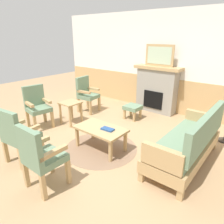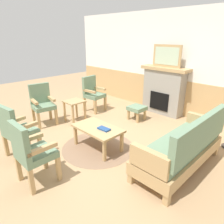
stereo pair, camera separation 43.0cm
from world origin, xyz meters
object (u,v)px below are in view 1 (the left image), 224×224
object	(u,v)px
book_on_table	(108,129)
armchair_near_fireplace	(86,93)
couch	(187,143)
side_table	(70,107)
armchair_front_left	(17,134)
framed_picture	(159,55)
armchair_by_window_left	(37,105)
armchair_front_center	(40,155)
footstool	(133,108)
fireplace	(157,89)
coffee_table	(101,130)

from	to	relation	value
book_on_table	armchair_near_fireplace	bearing A→B (deg)	145.07
couch	side_table	size ratio (longest dim) A/B	3.27
book_on_table	armchair_front_left	bearing A→B (deg)	-127.88
book_on_table	framed_picture	bearing A→B (deg)	97.50
armchair_front_left	side_table	world-z (taller)	armchair_front_left
armchair_by_window_left	armchair_front_center	bearing A→B (deg)	-31.24
footstool	side_table	size ratio (longest dim) A/B	0.73
armchair_front_center	couch	bearing A→B (deg)	53.35
fireplace	framed_picture	bearing A→B (deg)	90.00
framed_picture	footstool	world-z (taller)	framed_picture
side_table	framed_picture	bearing A→B (deg)	60.02
armchair_near_fireplace	side_table	size ratio (longest dim) A/B	1.78
armchair_front_left	armchair_front_center	bearing A→B (deg)	-8.80
fireplace	armchair_front_center	distance (m)	3.89
armchair_by_window_left	armchair_front_center	world-z (taller)	same
book_on_table	armchair_near_fireplace	xyz separation A→B (m)	(-1.88, 1.31, 0.08)
couch	footstool	xyz separation A→B (m)	(-1.83, 1.14, -0.11)
armchair_by_window_left	book_on_table	bearing A→B (deg)	4.60
armchair_near_fireplace	armchair_front_left	bearing A→B (deg)	-69.52
fireplace	couch	world-z (taller)	fireplace
coffee_table	armchair_front_left	world-z (taller)	armchair_front_left
footstool	side_table	world-z (taller)	side_table
coffee_table	footstool	bearing A→B (deg)	102.55
book_on_table	couch	bearing A→B (deg)	21.39
armchair_near_fireplace	armchair_by_window_left	world-z (taller)	same
armchair_by_window_left	side_table	xyz separation A→B (m)	(0.47, 0.60, -0.10)
footstool	armchair_by_window_left	bearing A→B (deg)	-129.41
fireplace	couch	bearing A→B (deg)	-51.33
side_table	couch	bearing A→B (deg)	1.36
coffee_table	armchair_front_center	size ratio (longest dim) A/B	0.98
armchair_near_fireplace	side_table	bearing A→B (deg)	-69.38
footstool	armchair_front_left	size ratio (longest dim) A/B	0.41
armchair_by_window_left	armchair_front_left	world-z (taller)	same
fireplace	side_table	bearing A→B (deg)	-119.98
armchair_by_window_left	fireplace	bearing A→B (deg)	58.15
book_on_table	armchair_by_window_left	xyz separation A→B (m)	(-2.02, -0.16, 0.08)
framed_picture	side_table	size ratio (longest dim) A/B	1.45
book_on_table	footstool	xyz separation A→B (m)	(-0.53, 1.64, -0.17)
fireplace	armchair_by_window_left	bearing A→B (deg)	-121.85
coffee_table	armchair_front_center	bearing A→B (deg)	-86.39
side_table	armchair_front_left	bearing A→B (deg)	-69.59
framed_picture	footstool	xyz separation A→B (m)	(-0.20, -0.90, -1.28)
armchair_front_left	coffee_table	bearing A→B (deg)	56.88
couch	armchair_front_center	distance (m)	2.30
armchair_by_window_left	footstool	bearing A→B (deg)	50.59
coffee_table	book_on_table	bearing A→B (deg)	5.32
fireplace	book_on_table	xyz separation A→B (m)	(0.34, -2.54, -0.20)
fireplace	coffee_table	bearing A→B (deg)	-86.11
fireplace	side_table	world-z (taller)	fireplace
book_on_table	armchair_front_center	size ratio (longest dim) A/B	0.24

